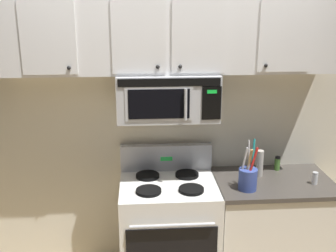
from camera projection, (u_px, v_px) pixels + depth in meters
name	position (u px, v px, depth m)	size (l,w,h in m)	color
back_wall	(165.00, 115.00, 3.47)	(5.20, 0.10, 2.70)	silver
stove_range	(169.00, 232.00, 3.38)	(0.76, 0.69, 1.12)	white
over_range_microwave	(167.00, 96.00, 3.17)	(0.76, 0.43, 0.35)	#B7BABF
upper_cabinets	(167.00, 35.00, 3.07)	(2.50, 0.36, 0.55)	silver
counter_segment	(270.00, 230.00, 3.45)	(0.93, 0.65, 0.90)	white
utensil_crock_blue	(248.00, 177.00, 3.13)	(0.14, 0.14, 0.39)	#384C9E
salt_shaker	(315.00, 178.00, 3.24)	(0.05, 0.05, 0.10)	white
pepper_mill	(260.00, 163.00, 3.37)	(0.06, 0.06, 0.22)	#B7B2A8
spice_jar	(277.00, 163.00, 3.50)	(0.05, 0.05, 0.12)	#4C7F33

